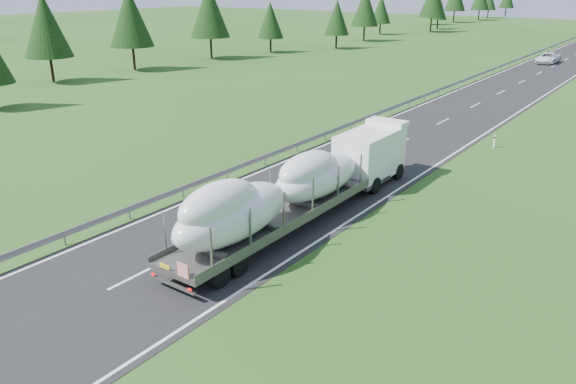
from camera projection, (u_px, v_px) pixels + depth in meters
The scene contains 5 objects.
ground at pixel (136, 276), 24.90m from camera, with size 400.00×400.00×0.00m, color #244617.
guardrail at pixel (547, 48), 103.20m from camera, with size 0.10×400.00×0.76m.
tree_line_left at pixel (349, 8), 118.73m from camera, with size 15.85×241.74×12.47m.
boat_truck at pixel (301, 184), 29.80m from camera, with size 2.85×20.03×4.09m.
distant_van at pixel (548, 58), 88.49m from camera, with size 2.73×5.92×1.64m, color white.
Camera 1 is at (18.40, -13.78, 12.31)m, focal length 35.00 mm.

